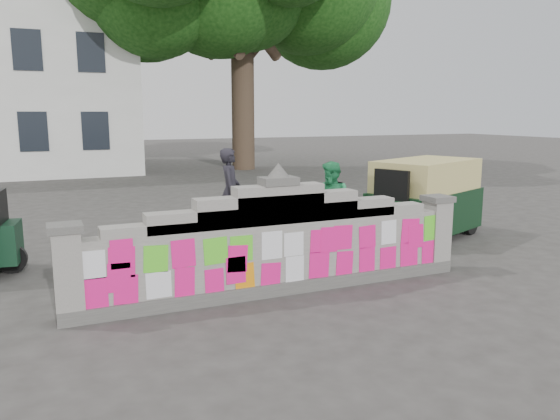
{
  "coord_description": "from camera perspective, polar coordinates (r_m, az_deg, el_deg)",
  "views": [
    {
      "loc": [
        -3.26,
        -7.44,
        2.75
      ],
      "look_at": [
        0.47,
        1.0,
        1.1
      ],
      "focal_mm": 35.0,
      "sensor_mm": 36.0,
      "label": 1
    }
  ],
  "objects": [
    {
      "name": "cyclist_rider",
      "position": [
        11.52,
        -5.19,
        0.8
      ],
      "size": [
        0.64,
        0.76,
        1.78
      ],
      "primitive_type": "imported",
      "rotation": [
        0.0,
        0.0,
        1.17
      ],
      "color": "black",
      "rests_on": "ground"
    },
    {
      "name": "parapet_wall",
      "position": [
        8.35,
        -0.15,
        -3.7
      ],
      "size": [
        6.48,
        0.44,
        2.01
      ],
      "color": "#4C4C49",
      "rests_on": "ground"
    },
    {
      "name": "cyclist_bike",
      "position": [
        11.58,
        -5.16,
        -0.98
      ],
      "size": [
        2.11,
        1.41,
        1.05
      ],
      "primitive_type": "imported",
      "rotation": [
        0.0,
        0.0,
        1.17
      ],
      "color": "black",
      "rests_on": "ground"
    },
    {
      "name": "ground",
      "position": [
        8.57,
        -0.16,
        -8.57
      ],
      "size": [
        100.0,
        100.0,
        0.0
      ],
      "primitive_type": "plane",
      "color": "#383533",
      "rests_on": "ground"
    },
    {
      "name": "rickshaw_right",
      "position": [
        12.41,
        14.77,
        1.23
      ],
      "size": [
        3.22,
        2.37,
        1.73
      ],
      "rotation": [
        0.0,
        0.0,
        3.53
      ],
      "color": "black",
      "rests_on": "ground"
    },
    {
      "name": "pedestrian",
      "position": [
        11.42,
        5.41,
        0.66
      ],
      "size": [
        0.82,
        0.97,
        1.76
      ],
      "primitive_type": "imported",
      "rotation": [
        0.0,
        0.0,
        -1.37
      ],
      "color": "#2A9D5C",
      "rests_on": "ground"
    }
  ]
}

